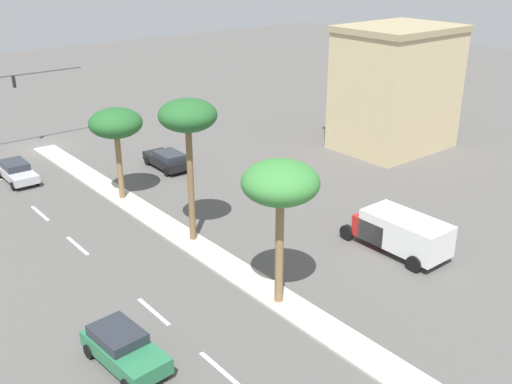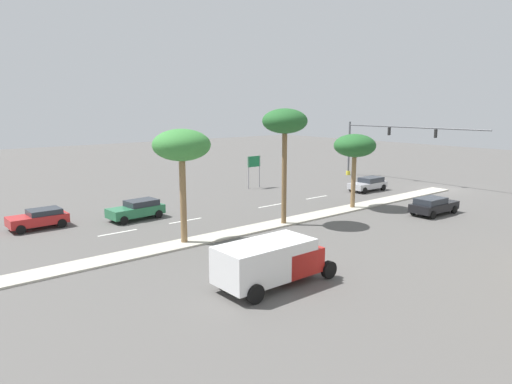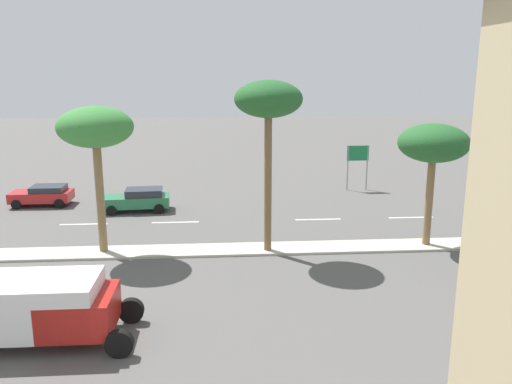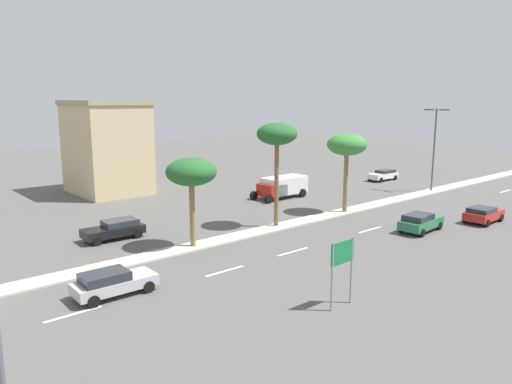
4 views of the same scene
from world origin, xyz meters
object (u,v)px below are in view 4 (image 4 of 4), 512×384
(street_lamp_inboard, at_px, (434,143))
(sedan_white_trailing, at_px, (383,175))
(commercial_building, at_px, (107,147))
(box_truck, at_px, (281,186))
(directional_road_sign, at_px, (342,259))
(palm_tree_rear, at_px, (191,173))
(sedan_silver_near, at_px, (112,282))
(palm_tree_left, at_px, (277,136))
(palm_tree_mid, at_px, (347,146))
(sedan_red_outboard, at_px, (483,214))
(sedan_black_left, at_px, (115,229))
(sedan_green_right, at_px, (420,222))

(street_lamp_inboard, relative_size, sedan_white_trailing, 2.09)
(commercial_building, relative_size, box_truck, 1.65)
(directional_road_sign, height_order, commercial_building, commercial_building)
(sedan_white_trailing, bearing_deg, palm_tree_rear, -76.61)
(sedan_silver_near, bearing_deg, palm_tree_left, 106.09)
(palm_tree_left, bearing_deg, palm_tree_rear, -87.87)
(palm_tree_rear, bearing_deg, palm_tree_mid, 89.46)
(sedan_red_outboard, relative_size, box_truck, 0.64)
(commercial_building, xyz_separation_m, street_lamp_inboard, (23.14, 27.97, 0.43))
(sedan_silver_near, bearing_deg, commercial_building, 156.46)
(street_lamp_inboard, xyz_separation_m, sedan_silver_near, (4.53, -40.02, -4.79))
(commercial_building, relative_size, street_lamp_inboard, 1.11)
(palm_tree_rear, relative_size, sedan_black_left, 1.38)
(sedan_silver_near, height_order, box_truck, box_truck)
(commercial_building, distance_m, palm_tree_rear, 23.68)
(street_lamp_inboard, xyz_separation_m, sedan_black_left, (-5.38, -35.35, -4.77))
(sedan_white_trailing, distance_m, sedan_green_right, 24.71)
(directional_road_sign, relative_size, sedan_black_left, 0.76)
(directional_road_sign, bearing_deg, commercial_building, 173.76)
(commercial_building, height_order, palm_tree_rear, commercial_building)
(palm_tree_rear, height_order, palm_tree_left, palm_tree_left)
(palm_tree_rear, relative_size, palm_tree_mid, 0.87)
(palm_tree_mid, height_order, sedan_silver_near, palm_tree_mid)
(street_lamp_inboard, bearing_deg, box_truck, -118.43)
(box_truck, bearing_deg, palm_tree_left, -45.49)
(street_lamp_inboard, relative_size, sedan_red_outboard, 2.33)
(palm_tree_rear, bearing_deg, sedan_white_trailing, 103.39)
(commercial_building, distance_m, street_lamp_inboard, 36.30)
(sedan_white_trailing, distance_m, box_truck, 17.79)
(palm_tree_mid, relative_size, street_lamp_inboard, 0.78)
(commercial_building, bearing_deg, sedan_black_left, -22.57)
(commercial_building, bearing_deg, sedan_green_right, 20.44)
(palm_tree_rear, bearing_deg, sedan_green_right, 62.91)
(palm_tree_left, bearing_deg, commercial_building, -169.87)
(sedan_black_left, bearing_deg, directional_road_sign, 10.32)
(palm_tree_mid, xyz_separation_m, sedan_green_right, (7.95, -0.55, -5.36))
(directional_road_sign, relative_size, commercial_building, 0.34)
(directional_road_sign, bearing_deg, palm_tree_mid, 128.59)
(sedan_green_right, height_order, sedan_red_outboard, sedan_green_right)
(sedan_green_right, bearing_deg, box_truck, 177.31)
(commercial_building, height_order, sedan_silver_near, commercial_building)
(palm_tree_mid, height_order, sedan_white_trailing, palm_tree_mid)
(sedan_black_left, bearing_deg, sedan_red_outboard, 58.74)
(palm_tree_mid, bearing_deg, street_lamp_inboard, 91.21)
(commercial_building, height_order, sedan_green_right, commercial_building)
(sedan_red_outboard, height_order, box_truck, box_truck)
(palm_tree_left, distance_m, sedan_green_right, 13.12)
(directional_road_sign, relative_size, sedan_silver_near, 0.78)
(commercial_building, distance_m, sedan_black_left, 19.72)
(street_lamp_inboard, xyz_separation_m, box_truck, (-8.38, -15.48, -4.29))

